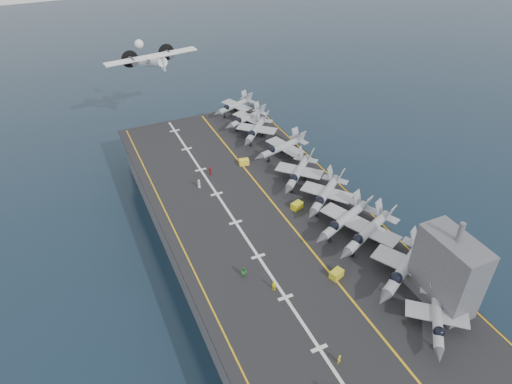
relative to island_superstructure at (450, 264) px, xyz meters
name	(u,v)px	position (x,y,z in m)	size (l,w,h in m)	color
ground	(264,254)	(-15.00, 30.00, -17.90)	(500.00, 500.00, 0.00)	#142135
hull	(264,236)	(-15.00, 30.00, -12.90)	(36.00, 90.00, 10.00)	#56595E
flight_deck	(265,215)	(-15.00, 30.00, -7.70)	(38.00, 92.00, 0.40)	black
foul_line	(279,210)	(-12.00, 30.00, -7.48)	(0.35, 90.00, 0.02)	gold
landing_centerline	(236,222)	(-21.00, 30.00, -7.48)	(0.50, 90.00, 0.02)	silver
deck_edge_port	(178,239)	(-32.00, 30.00, -7.48)	(0.25, 90.00, 0.02)	gold
deck_edge_stbd	(346,191)	(3.50, 30.00, -7.48)	(0.25, 90.00, 0.02)	gold
island_superstructure	(450,264)	(0.00, 0.00, 0.00)	(5.00, 10.00, 15.00)	#56595E
fighter_jet_0	(437,317)	(-4.23, -3.82, -5.22)	(15.21, 15.71, 4.57)	gray
fighter_jet_1	(405,267)	(-2.29, 5.60, -4.65)	(19.67, 17.42, 5.71)	#9097A0
fighter_jet_2	(368,231)	(-2.37, 15.20, -4.78)	(18.59, 16.00, 5.44)	#919AA0
fighter_jet_3	(345,219)	(-4.02, 19.79, -4.89)	(17.68, 14.94, 5.21)	#999FA9
fighter_jet_4	(325,193)	(-2.98, 28.02, -4.90)	(17.93, 17.06, 5.19)	gray
fighter_jet_5	(298,172)	(-3.99, 37.06, -4.94)	(17.43, 17.27, 5.11)	gray
fighter_jet_6	(282,147)	(-2.24, 47.79, -5.01)	(16.35, 13.02, 4.97)	#939AA1
fighter_jet_7	(256,129)	(-4.11, 57.91, -5.00)	(16.80, 17.11, 5.00)	#939AA3
fighter_jet_8	(247,118)	(-3.47, 64.80, -5.18)	(15.75, 13.33, 4.64)	#A1ABB2
tow_cart_a	(337,274)	(-11.56, 10.44, -6.85)	(2.52, 2.06, 1.30)	gold
tow_cart_b	(297,206)	(-8.57, 29.09, -6.85)	(2.51, 2.05, 1.30)	gold
tow_cart_c	(244,162)	(-11.49, 48.09, -6.86)	(2.37, 1.79, 1.28)	yellow
crew_1	(274,286)	(-21.91, 12.17, -6.59)	(1.25, 1.31, 1.83)	#FDEC06
crew_2	(244,273)	(-25.06, 16.54, -6.48)	(1.45, 1.23, 2.05)	#25812A
crew_4	(210,171)	(-19.75, 47.37, -6.52)	(1.05, 1.33, 1.96)	#B21919
crew_5	(199,184)	(-23.47, 43.58, -6.53)	(1.00, 1.30, 1.94)	silver
crew_6	(339,359)	(-19.86, -3.04, -6.67)	(1.19, 1.07, 1.65)	yellow
transport_plane	(153,62)	(-21.33, 84.27, 5.62)	(26.35, 19.67, 5.76)	#B8BABC
fighter_jet_9	(234,105)	(-3.47, 73.00, -5.18)	(15.75, 13.33, 4.64)	#A1ABB2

